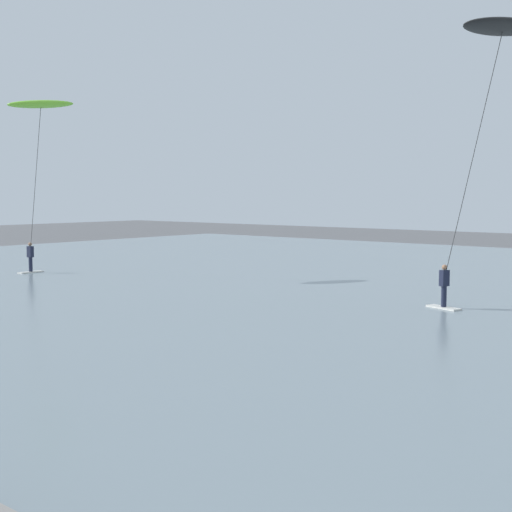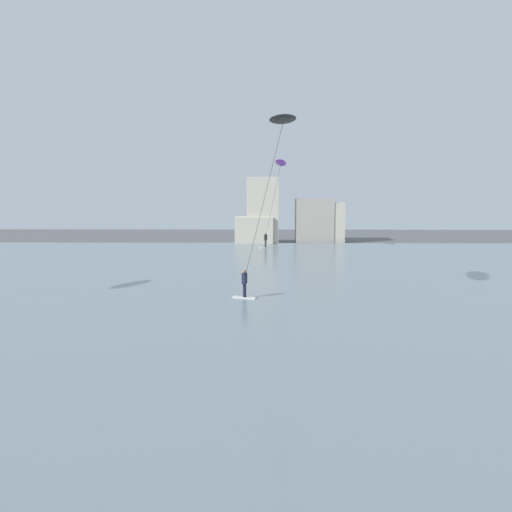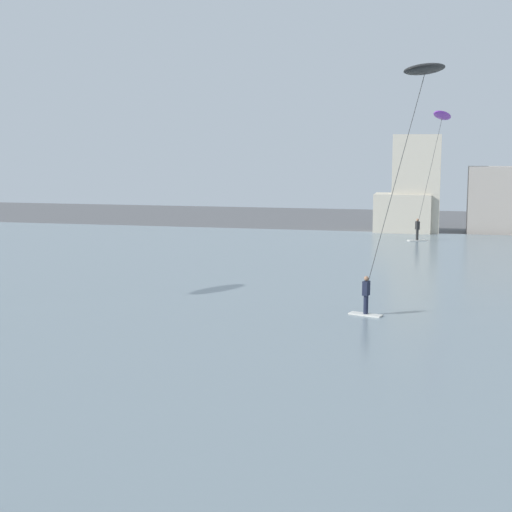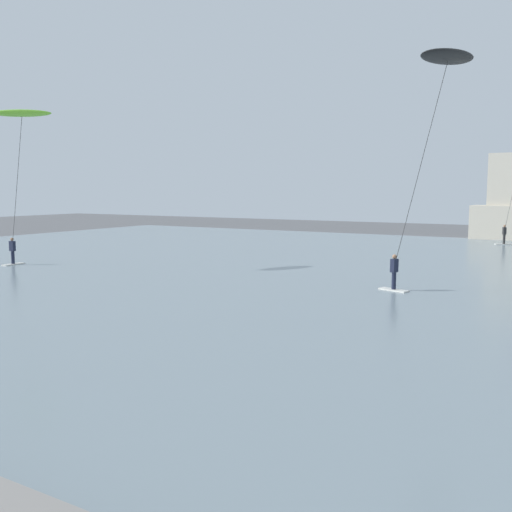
{
  "view_description": "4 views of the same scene",
  "coord_description": "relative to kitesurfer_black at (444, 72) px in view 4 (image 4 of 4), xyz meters",
  "views": [
    {
      "loc": [
        11.92,
        0.44,
        4.37
      ],
      "look_at": [
        0.41,
        14.24,
        2.82
      ],
      "focal_mm": 50.62,
      "sensor_mm": 36.0,
      "label": 1
    },
    {
      "loc": [
        1.4,
        -2.55,
        6.1
      ],
      "look_at": [
        1.13,
        11.77,
        4.27
      ],
      "focal_mm": 35.01,
      "sensor_mm": 36.0,
      "label": 2
    },
    {
      "loc": [
        3.18,
        -6.35,
        7.14
      ],
      "look_at": [
        -1.66,
        13.74,
        4.16
      ],
      "focal_mm": 54.52,
      "sensor_mm": 36.0,
      "label": 3
    },
    {
      "loc": [
        7.93,
        0.16,
        4.64
      ],
      "look_at": [
        -2.75,
        18.22,
        2.22
      ],
      "focal_mm": 40.44,
      "sensor_mm": 36.0,
      "label": 4
    }
  ],
  "objects": [
    {
      "name": "water_bay",
      "position": [
        -2.21,
        5.96,
        -9.38
      ],
      "size": [
        84.0,
        52.0,
        0.1
      ],
      "primitive_type": "cube",
      "color": "gray",
      "rests_on": "ground"
    },
    {
      "name": "kitesurfer_black",
      "position": [
        0.0,
        0.0,
        0.0
      ],
      "size": [
        3.96,
        4.18,
        10.36
      ],
      "color": "silver",
      "rests_on": "water_bay"
    },
    {
      "name": "kitesurfer_lime",
      "position": [
        -22.76,
        -2.95,
        -1.23
      ],
      "size": [
        3.55,
        3.45,
        9.17
      ],
      "color": "silver",
      "rests_on": "water_bay"
    }
  ]
}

